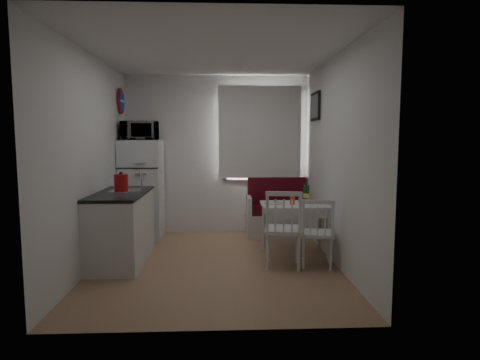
{
  "coord_description": "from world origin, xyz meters",
  "views": [
    {
      "loc": [
        0.09,
        -4.91,
        1.58
      ],
      "look_at": [
        0.33,
        0.5,
        1.01
      ],
      "focal_mm": 30.0,
      "sensor_mm": 36.0,
      "label": 1
    }
  ],
  "objects_px": {
    "chair_left": "(285,221)",
    "wine_bottle": "(306,190)",
    "dining_table": "(295,209)",
    "kitchen_counter": "(122,227)",
    "fridge": "(142,190)",
    "bench": "(286,216)",
    "kettle": "(121,183)",
    "microwave": "(140,131)",
    "chair_right": "(319,226)"
  },
  "relations": [
    {
      "from": "chair_left",
      "to": "dining_table",
      "type": "bearing_deg",
      "value": 77.49
    },
    {
      "from": "dining_table",
      "to": "chair_right",
      "type": "bearing_deg",
      "value": -75.37
    },
    {
      "from": "microwave",
      "to": "wine_bottle",
      "type": "relative_size",
      "value": 1.56
    },
    {
      "from": "fridge",
      "to": "kettle",
      "type": "relative_size",
      "value": 5.86
    },
    {
      "from": "dining_table",
      "to": "wine_bottle",
      "type": "distance_m",
      "value": 0.32
    },
    {
      "from": "bench",
      "to": "chair_left",
      "type": "xyz_separation_m",
      "value": [
        -0.3,
        -1.73,
        0.28
      ]
    },
    {
      "from": "bench",
      "to": "kettle",
      "type": "distance_m",
      "value": 2.83
    },
    {
      "from": "microwave",
      "to": "dining_table",
      "type": "bearing_deg",
      "value": -21.62
    },
    {
      "from": "dining_table",
      "to": "microwave",
      "type": "height_order",
      "value": "microwave"
    },
    {
      "from": "chair_left",
      "to": "kettle",
      "type": "relative_size",
      "value": 1.95
    },
    {
      "from": "chair_left",
      "to": "wine_bottle",
      "type": "xyz_separation_m",
      "value": [
        0.42,
        0.77,
        0.26
      ]
    },
    {
      "from": "chair_left",
      "to": "fridge",
      "type": "bearing_deg",
      "value": 149.23
    },
    {
      "from": "chair_right",
      "to": "microwave",
      "type": "distance_m",
      "value": 3.11
    },
    {
      "from": "bench",
      "to": "chair_left",
      "type": "distance_m",
      "value": 1.77
    },
    {
      "from": "chair_right",
      "to": "dining_table",
      "type": "bearing_deg",
      "value": 115.99
    },
    {
      "from": "dining_table",
      "to": "fridge",
      "type": "bearing_deg",
      "value": 157.52
    },
    {
      "from": "chair_left",
      "to": "wine_bottle",
      "type": "bearing_deg",
      "value": 69.4
    },
    {
      "from": "kitchen_counter",
      "to": "bench",
      "type": "distance_m",
      "value": 2.7
    },
    {
      "from": "kitchen_counter",
      "to": "fridge",
      "type": "relative_size",
      "value": 0.85
    },
    {
      "from": "bench",
      "to": "fridge",
      "type": "bearing_deg",
      "value": -177.27
    },
    {
      "from": "kitchen_counter",
      "to": "dining_table",
      "type": "xyz_separation_m",
      "value": [
        2.28,
        0.3,
        0.15
      ]
    },
    {
      "from": "chair_left",
      "to": "microwave",
      "type": "distance_m",
      "value": 2.78
    },
    {
      "from": "dining_table",
      "to": "fridge",
      "type": "relative_size",
      "value": 0.59
    },
    {
      "from": "bench",
      "to": "microwave",
      "type": "height_order",
      "value": "microwave"
    },
    {
      "from": "bench",
      "to": "dining_table",
      "type": "height_order",
      "value": "bench"
    },
    {
      "from": "wine_bottle",
      "to": "microwave",
      "type": "bearing_deg",
      "value": 161.86
    },
    {
      "from": "dining_table",
      "to": "kettle",
      "type": "distance_m",
      "value": 2.31
    },
    {
      "from": "bench",
      "to": "fridge",
      "type": "height_order",
      "value": "fridge"
    },
    {
      "from": "chair_left",
      "to": "microwave",
      "type": "height_order",
      "value": "microwave"
    },
    {
      "from": "dining_table",
      "to": "microwave",
      "type": "relative_size",
      "value": 1.74
    },
    {
      "from": "microwave",
      "to": "fridge",
      "type": "bearing_deg",
      "value": 90.0
    },
    {
      "from": "wine_bottle",
      "to": "chair_left",
      "type": "bearing_deg",
      "value": -118.59
    },
    {
      "from": "kitchen_counter",
      "to": "chair_right",
      "type": "relative_size",
      "value": 2.81
    },
    {
      "from": "microwave",
      "to": "kettle",
      "type": "distance_m",
      "value": 1.5
    },
    {
      "from": "dining_table",
      "to": "fridge",
      "type": "xyz_separation_m",
      "value": [
        -2.26,
        0.95,
        0.16
      ]
    },
    {
      "from": "kitchen_counter",
      "to": "dining_table",
      "type": "bearing_deg",
      "value": 7.45
    },
    {
      "from": "dining_table",
      "to": "microwave",
      "type": "distance_m",
      "value": 2.66
    },
    {
      "from": "chair_left",
      "to": "bench",
      "type": "bearing_deg",
      "value": 88.19
    },
    {
      "from": "kettle",
      "to": "microwave",
      "type": "bearing_deg",
      "value": 91.28
    },
    {
      "from": "chair_left",
      "to": "microwave",
      "type": "relative_size",
      "value": 0.98
    },
    {
      "from": "chair_left",
      "to": "fridge",
      "type": "height_order",
      "value": "fridge"
    },
    {
      "from": "wine_bottle",
      "to": "bench",
      "type": "bearing_deg",
      "value": 97.22
    },
    {
      "from": "fridge",
      "to": "microwave",
      "type": "xyz_separation_m",
      "value": [
        0.0,
        -0.05,
        0.92
      ]
    },
    {
      "from": "bench",
      "to": "kettle",
      "type": "relative_size",
      "value": 4.95
    },
    {
      "from": "wine_bottle",
      "to": "chair_right",
      "type": "bearing_deg",
      "value": -90.0
    },
    {
      "from": "fridge",
      "to": "bench",
      "type": "bearing_deg",
      "value": 2.73
    },
    {
      "from": "kettle",
      "to": "kitchen_counter",
      "type": "bearing_deg",
      "value": 108.08
    },
    {
      "from": "dining_table",
      "to": "chair_left",
      "type": "relative_size",
      "value": 1.78
    },
    {
      "from": "bench",
      "to": "fridge",
      "type": "relative_size",
      "value": 0.84
    },
    {
      "from": "chair_right",
      "to": "kettle",
      "type": "relative_size",
      "value": 1.78
    }
  ]
}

